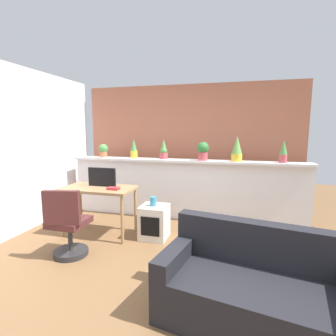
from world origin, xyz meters
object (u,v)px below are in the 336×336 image
(desk, at_px, (99,193))
(potted_plant_5, at_px, (283,151))
(book_on_desk, at_px, (113,189))
(potted_plant_1, at_px, (134,149))
(potted_plant_2, at_px, (164,151))
(potted_plant_0, at_px, (103,150))
(side_cube_shelf, at_px, (154,222))
(potted_plant_4, at_px, (237,149))
(vase_on_shelf, at_px, (153,201))
(office_chair, at_px, (68,228))
(tv_monitor, at_px, (102,177))
(potted_plant_3, at_px, (203,150))
(couch, at_px, (254,291))

(desk, bearing_deg, potted_plant_5, 20.16)
(potted_plant_5, height_order, book_on_desk, potted_plant_5)
(potted_plant_1, distance_m, book_on_desk, 1.24)
(potted_plant_1, bearing_deg, potted_plant_2, -0.24)
(potted_plant_0, relative_size, side_cube_shelf, 0.51)
(potted_plant_4, relative_size, potted_plant_5, 1.16)
(potted_plant_0, height_order, side_cube_shelf, potted_plant_0)
(potted_plant_2, xyz_separation_m, vase_on_shelf, (0.11, -0.97, -0.68))
(potted_plant_0, bearing_deg, side_cube_shelf, -35.53)
(office_chair, relative_size, vase_on_shelf, 6.60)
(tv_monitor, bearing_deg, potted_plant_3, 32.41)
(potted_plant_4, bearing_deg, potted_plant_3, -177.74)
(tv_monitor, bearing_deg, potted_plant_4, 25.05)
(potted_plant_5, bearing_deg, tv_monitor, -161.18)
(potted_plant_2, height_order, desk, potted_plant_2)
(potted_plant_4, distance_m, desk, 2.37)
(potted_plant_3, bearing_deg, potted_plant_4, 2.26)
(office_chair, xyz_separation_m, side_cube_shelf, (0.88, 0.86, -0.14))
(office_chair, bearing_deg, vase_on_shelf, 44.96)
(potted_plant_3, height_order, potted_plant_5, potted_plant_5)
(tv_monitor, xyz_separation_m, couch, (2.21, -1.45, -0.61))
(tv_monitor, distance_m, vase_on_shelf, 0.90)
(tv_monitor, height_order, vase_on_shelf, tv_monitor)
(potted_plant_0, height_order, potted_plant_2, potted_plant_2)
(tv_monitor, bearing_deg, couch, -33.30)
(potted_plant_0, distance_m, couch, 3.72)
(couch, bearing_deg, potted_plant_2, 121.56)
(potted_plant_5, bearing_deg, vase_on_shelf, -153.67)
(potted_plant_2, bearing_deg, potted_plant_1, 179.76)
(vase_on_shelf, bearing_deg, book_on_desk, -163.82)
(potted_plant_1, xyz_separation_m, vase_on_shelf, (0.69, -0.97, -0.69))
(potted_plant_5, relative_size, book_on_desk, 2.13)
(potted_plant_3, height_order, potted_plant_4, potted_plant_4)
(potted_plant_5, distance_m, side_cube_shelf, 2.35)
(desk, bearing_deg, vase_on_shelf, 4.84)
(potted_plant_1, relative_size, potted_plant_5, 0.99)
(office_chair, xyz_separation_m, book_on_desk, (0.30, 0.70, 0.38))
(book_on_desk, bearing_deg, vase_on_shelf, 16.18)
(potted_plant_5, relative_size, couch, 0.22)
(potted_plant_1, height_order, tv_monitor, potted_plant_1)
(desk, bearing_deg, potted_plant_2, 54.21)
(potted_plant_2, relative_size, potted_plant_5, 0.98)
(potted_plant_4, xyz_separation_m, side_cube_shelf, (-1.16, -0.95, -1.06))
(potted_plant_5, distance_m, book_on_desk, 2.75)
(desk, xyz_separation_m, office_chair, (-0.00, -0.79, -0.28))
(potted_plant_1, bearing_deg, vase_on_shelf, -54.34)
(potted_plant_3, distance_m, side_cube_shelf, 1.50)
(potted_plant_3, relative_size, desk, 0.29)
(potted_plant_4, relative_size, desk, 0.39)
(potted_plant_3, distance_m, vase_on_shelf, 1.31)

